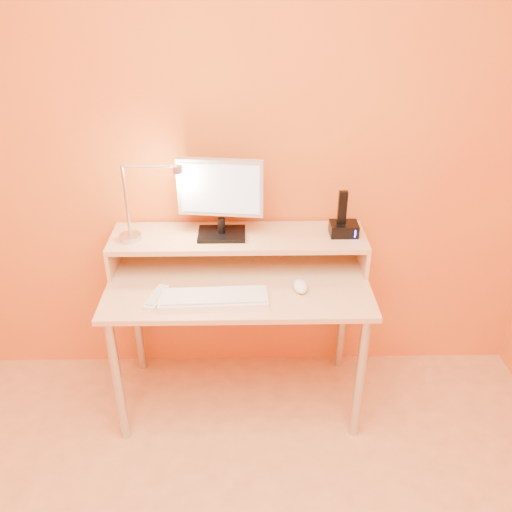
{
  "coord_description": "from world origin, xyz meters",
  "views": [
    {
      "loc": [
        0.04,
        -0.94,
        2.05
      ],
      "look_at": [
        0.08,
        1.13,
        0.88
      ],
      "focal_mm": 38.14,
      "sensor_mm": 36.0,
      "label": 1
    }
  ],
  "objects_px": {
    "phone_dock": "(344,229)",
    "keyboard": "(213,299)",
    "lamp_base": "(131,237)",
    "mouse": "(300,286)",
    "monitor_panel": "(220,188)",
    "remote_control": "(157,297)"
  },
  "relations": [
    {
      "from": "monitor_panel",
      "to": "phone_dock",
      "type": "bearing_deg",
      "value": 6.11
    },
    {
      "from": "mouse",
      "to": "remote_control",
      "type": "distance_m",
      "value": 0.64
    },
    {
      "from": "lamp_base",
      "to": "phone_dock",
      "type": "distance_m",
      "value": 0.99
    },
    {
      "from": "phone_dock",
      "to": "mouse",
      "type": "height_order",
      "value": "phone_dock"
    },
    {
      "from": "lamp_base",
      "to": "keyboard",
      "type": "bearing_deg",
      "value": -35.35
    },
    {
      "from": "monitor_panel",
      "to": "remote_control",
      "type": "relative_size",
      "value": 2.08
    },
    {
      "from": "lamp_base",
      "to": "keyboard",
      "type": "distance_m",
      "value": 0.5
    },
    {
      "from": "monitor_panel",
      "to": "mouse",
      "type": "xyz_separation_m",
      "value": [
        0.36,
        -0.23,
        -0.38
      ]
    },
    {
      "from": "monitor_panel",
      "to": "remote_control",
      "type": "xyz_separation_m",
      "value": [
        -0.28,
        -0.3,
        -0.39
      ]
    },
    {
      "from": "keyboard",
      "to": "remote_control",
      "type": "bearing_deg",
      "value": 173.67
    },
    {
      "from": "lamp_base",
      "to": "mouse",
      "type": "bearing_deg",
      "value": -14.07
    },
    {
      "from": "mouse",
      "to": "remote_control",
      "type": "xyz_separation_m",
      "value": [
        -0.63,
        -0.07,
        -0.01
      ]
    },
    {
      "from": "monitor_panel",
      "to": "keyboard",
      "type": "bearing_deg",
      "value": -88.21
    },
    {
      "from": "phone_dock",
      "to": "keyboard",
      "type": "relative_size",
      "value": 0.28
    },
    {
      "from": "remote_control",
      "to": "mouse",
      "type": "bearing_deg",
      "value": 20.07
    },
    {
      "from": "phone_dock",
      "to": "remote_control",
      "type": "height_order",
      "value": "phone_dock"
    },
    {
      "from": "lamp_base",
      "to": "mouse",
      "type": "height_order",
      "value": "lamp_base"
    },
    {
      "from": "remote_control",
      "to": "phone_dock",
      "type": "bearing_deg",
      "value": 32.99
    },
    {
      "from": "phone_dock",
      "to": "mouse",
      "type": "distance_m",
      "value": 0.36
    },
    {
      "from": "phone_dock",
      "to": "mouse",
      "type": "bearing_deg",
      "value": -134.06
    },
    {
      "from": "keyboard",
      "to": "remote_control",
      "type": "xyz_separation_m",
      "value": [
        -0.25,
        0.02,
        -0.0
      ]
    },
    {
      "from": "lamp_base",
      "to": "mouse",
      "type": "xyz_separation_m",
      "value": [
        0.78,
        -0.19,
        -0.15
      ]
    }
  ]
}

